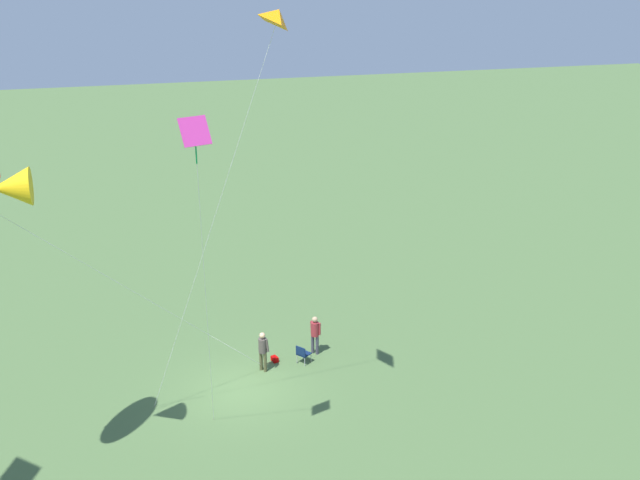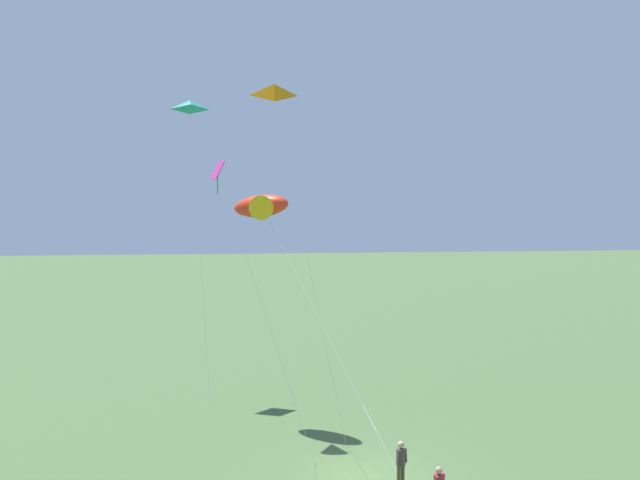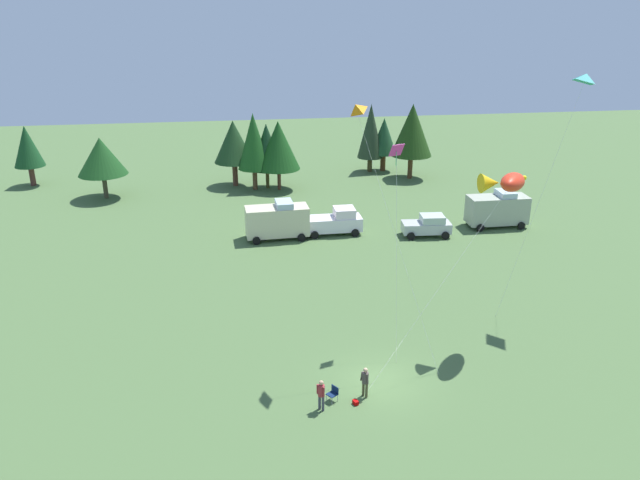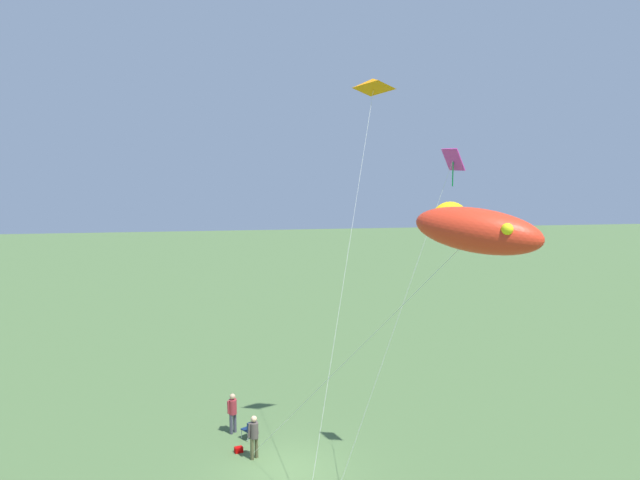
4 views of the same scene
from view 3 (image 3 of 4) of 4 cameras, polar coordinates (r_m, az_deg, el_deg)
ground_plane at (r=35.09m, az=5.48°, el=-12.79°), size 160.00×160.00×0.00m
person_kite_flyer at (r=33.35m, az=4.15°, el=-12.64°), size 0.50×0.52×1.74m
folding_chair at (r=33.29m, az=1.22°, el=-13.77°), size 0.67×0.67×0.82m
person_spectator at (r=32.32m, az=0.12°, el=-13.80°), size 0.49×0.49×1.74m
backpack_on_grass at (r=33.28m, az=3.27°, el=-14.61°), size 0.31×0.37×0.22m
van_camper_beige at (r=54.07m, az=-3.92°, el=1.81°), size 5.50×2.82×3.34m
truck_white_pickup at (r=55.25m, az=1.39°, el=1.69°), size 5.02×2.44×2.34m
car_silver_compact at (r=55.55m, az=9.81°, el=1.32°), size 4.33×2.50×1.89m
van_motorhome_grey at (r=59.13m, az=15.91°, el=2.74°), size 5.40×2.61×3.34m
treeline_distant at (r=69.45m, az=-4.54°, el=8.98°), size 46.55×10.79×8.59m
kite_large_fish at (r=36.70m, az=16.73°, el=5.07°), size 10.90×6.78×10.61m
kite_diamond_rainbow at (r=35.77m, az=7.02°, el=7.36°), size 0.94×4.07×11.94m
kite_delta_orange at (r=32.60m, az=3.26°, el=11.84°), size 4.91×3.72×14.68m
kite_delta_teal at (r=41.80m, az=23.14°, el=13.43°), size 5.23×2.02×15.51m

